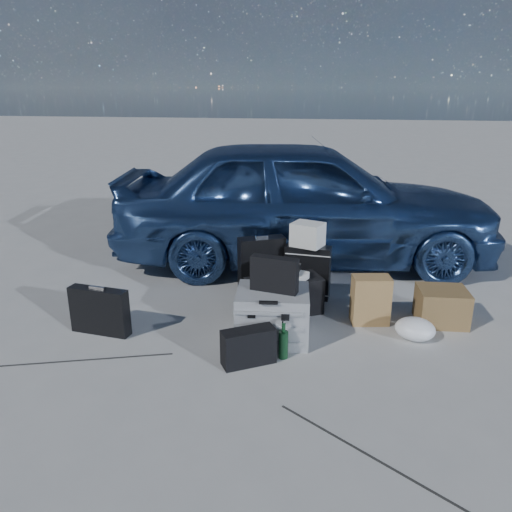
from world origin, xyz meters
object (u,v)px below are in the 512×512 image
Objects in this scene: briefcase at (100,311)px; green_bottle at (283,340)px; car at (305,201)px; suitcase_right at (307,272)px; cardboard_box at (442,306)px; suitcase_left at (262,266)px; pelican_case at (273,315)px; duffel_bag at (284,296)px.

green_bottle is (1.53, -0.15, -0.05)m from briefcase.
car is 8.18× the size of suitcase_right.
car is 2.00m from cardboard_box.
suitcase_right is at bearing -24.41° from suitcase_left.
suitcase_left is 1.96× the size of green_bottle.
suitcase_left is (-0.32, -1.06, -0.43)m from car.
pelican_case is 0.48m from duffel_bag.
duffel_bag is at bearing 168.88° from car.
suitcase_right is (0.44, 0.00, -0.03)m from suitcase_left.
suitcase_left is (1.17, 1.03, 0.09)m from briefcase.
pelican_case is 0.99× the size of suitcase_left.
cardboard_box is at bearing -146.47° from car.
car is 2.01m from pelican_case.
suitcase_right is at bearing 38.28° from duffel_bag.
cardboard_box is (1.39, 0.53, -0.05)m from pelican_case.
briefcase reaches higher than green_bottle.
green_bottle is (0.12, -0.29, -0.06)m from pelican_case.
suitcase_left is at bearing 95.00° from duffel_bag.
duffel_bag is at bearing -81.35° from suitcase_left.
car reaches higher than cardboard_box.
pelican_case is 0.85× the size of duffel_bag.
green_bottle is (-1.26, -0.82, -0.00)m from cardboard_box.
suitcase_right is 1.75× the size of green_bottle.
pelican_case is at bearing -98.04° from suitcase_right.
green_bottle is (0.09, -0.77, -0.02)m from duffel_bag.
car is at bearing 81.90° from pelican_case.
briefcase is 1.24× the size of cardboard_box.
briefcase is at bearing -142.04° from suitcase_right.
car is at bearing 101.90° from suitcase_right.
briefcase is (-1.50, -2.09, -0.52)m from car.
car is 7.29× the size of suitcase_left.
suitcase_right is 1.23m from cardboard_box.
pelican_case is (-0.09, -1.94, -0.51)m from car.
car reaches higher than duffel_bag.
briefcase is at bearing -163.18° from suitcase_left.
pelican_case is at bearing 112.57° from green_bottle.
suitcase_left is 0.50m from duffel_bag.
cardboard_box is 1.51m from green_bottle.
pelican_case is at bearing -159.19° from cardboard_box.
duffel_bag is at bearing -108.17° from suitcase_right.
car is at bearing 59.60° from duffel_bag.
pelican_case reaches higher than duffel_bag.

